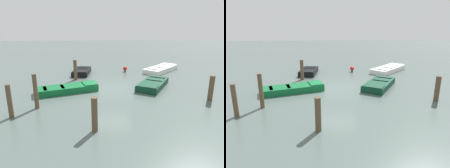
# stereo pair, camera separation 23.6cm
# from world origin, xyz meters

# --- Properties ---
(ground_plane) EXTENTS (80.00, 80.00, 0.00)m
(ground_plane) POSITION_xyz_m (0.00, 0.00, 0.00)
(ground_plane) COLOR #4C5B56
(rowboat_white) EXTENTS (3.75, 3.76, 0.46)m
(rowboat_white) POSITION_xyz_m (4.81, 4.95, 0.22)
(rowboat_white) COLOR silver
(rowboat_white) RESTS_ON ground_plane
(rowboat_black) EXTENTS (1.55, 2.76, 0.46)m
(rowboat_black) POSITION_xyz_m (-2.27, 4.43, 0.22)
(rowboat_black) COLOR black
(rowboat_black) RESTS_ON ground_plane
(rowboat_green) EXTENTS (3.98, 2.32, 0.46)m
(rowboat_green) POSITION_xyz_m (-2.84, -0.39, 0.22)
(rowboat_green) COLOR #0F602D
(rowboat_green) RESTS_ON ground_plane
(rowboat_dark_green) EXTENTS (2.89, 3.56, 0.46)m
(rowboat_dark_green) POSITION_xyz_m (2.80, 0.23, 0.22)
(rowboat_dark_green) COLOR #0C3823
(rowboat_dark_green) RESTS_ON ground_plane
(mooring_piling_mid_left) EXTENTS (0.28, 0.28, 1.41)m
(mooring_piling_mid_left) POSITION_xyz_m (5.40, -2.40, 0.70)
(mooring_piling_mid_left) COLOR brown
(mooring_piling_mid_left) RESTS_ON ground_plane
(mooring_piling_far_left) EXTENTS (0.26, 0.26, 1.54)m
(mooring_piling_far_left) POSITION_xyz_m (-2.61, 2.53, 0.77)
(mooring_piling_far_left) COLOR brown
(mooring_piling_far_left) RESTS_ON ground_plane
(mooring_piling_near_left) EXTENTS (0.25, 0.25, 1.44)m
(mooring_piling_near_left) POSITION_xyz_m (-1.10, -5.49, 0.72)
(mooring_piling_near_left) COLOR brown
(mooring_piling_near_left) RESTS_ON ground_plane
(mooring_piling_near_right) EXTENTS (0.22, 0.22, 1.58)m
(mooring_piling_near_right) POSITION_xyz_m (-4.94, -3.94, 0.79)
(mooring_piling_near_right) COLOR brown
(mooring_piling_near_right) RESTS_ON ground_plane
(mooring_piling_mid_right) EXTENTS (0.21, 0.21, 1.80)m
(mooring_piling_mid_right) POSITION_xyz_m (-4.06, -2.91, 0.90)
(mooring_piling_mid_right) COLOR brown
(mooring_piling_mid_right) RESTS_ON ground_plane
(marker_buoy) EXTENTS (0.36, 0.36, 0.48)m
(marker_buoy) POSITION_xyz_m (1.54, 4.99, 0.29)
(marker_buoy) COLOR #262626
(marker_buoy) RESTS_ON ground_plane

